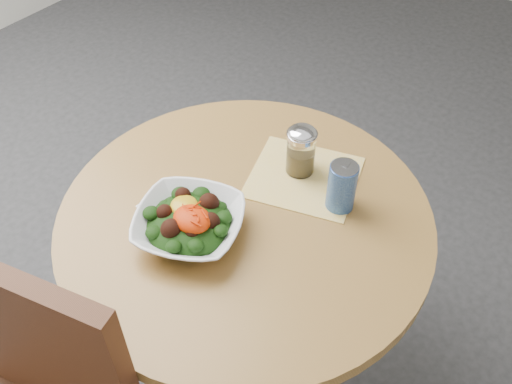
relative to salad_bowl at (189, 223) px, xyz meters
The scene contains 8 objects.
ground 0.80m from the salad_bowl, 62.26° to the left, with size 6.00×6.00×0.00m, color #2C2C2E.
table 0.27m from the salad_bowl, 62.26° to the left, with size 0.90×0.90×0.75m.
cloth_napkin 0.33m from the salad_bowl, 71.27° to the left, with size 0.26×0.24×0.00m, color #E8A60C.
paper_napkins 0.08m from the salad_bowl, 159.27° to the left, with size 0.18×0.19×0.00m.
salad_bowl is the anchor object (origin of this frame).
fork 0.10m from the salad_bowl, behind, with size 0.08×0.20×0.00m.
spice_shaker 0.34m from the salad_bowl, 75.85° to the left, with size 0.08×0.08×0.14m.
beverage_can 0.36m from the salad_bowl, 51.21° to the left, with size 0.07×0.07×0.13m.
Camera 1 is at (0.57, -0.71, 1.76)m, focal length 40.00 mm.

